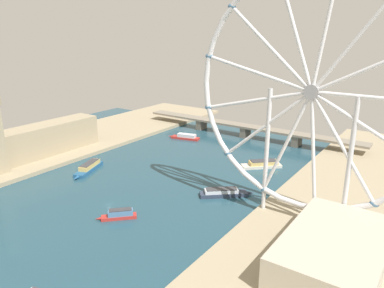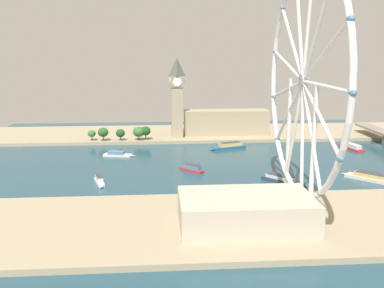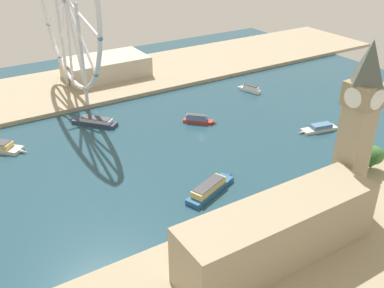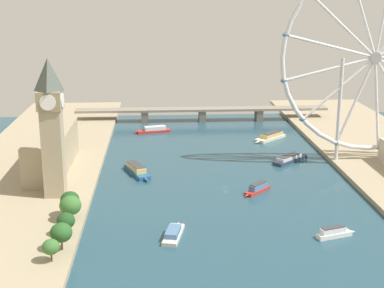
{
  "view_description": "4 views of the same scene",
  "coord_description": "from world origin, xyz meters",
  "px_view_note": "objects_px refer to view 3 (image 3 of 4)",
  "views": [
    {
      "loc": [
        158.66,
        -138.32,
        102.32
      ],
      "look_at": [
        -0.02,
        88.73,
        16.0
      ],
      "focal_mm": 34.51,
      "sensor_mm": 36.0,
      "label": 1
    },
    {
      "loc": [
        338.02,
        -33.08,
        90.7
      ],
      "look_at": [
        1.38,
        -7.62,
        17.24
      ],
      "focal_mm": 41.84,
      "sensor_mm": 36.0,
      "label": 2
    },
    {
      "loc": [
        -204.76,
        135.26,
        124.88
      ],
      "look_at": [
        -23.53,
        21.77,
        11.07
      ],
      "focal_mm": 41.14,
      "sensor_mm": 36.0,
      "label": 3
    },
    {
      "loc": [
        -40.02,
        -320.92,
        115.76
      ],
      "look_at": [
        -16.46,
        64.02,
        10.27
      ],
      "focal_mm": 52.81,
      "sensor_mm": 36.0,
      "label": 4
    }
  ],
  "objects_px": {
    "parliament_block": "(279,231)",
    "riverside_hall": "(106,67)",
    "tour_boat_6": "(250,89)",
    "tour_boat_5": "(198,119)",
    "clock_tower": "(358,126)",
    "tour_boat_0": "(319,128)",
    "tour_boat_4": "(210,188)",
    "tour_boat_1": "(94,122)"
  },
  "relations": [
    {
      "from": "riverside_hall",
      "to": "tour_boat_5",
      "type": "height_order",
      "value": "riverside_hall"
    },
    {
      "from": "tour_boat_1",
      "to": "tour_boat_4",
      "type": "distance_m",
      "value": 107.85
    },
    {
      "from": "parliament_block",
      "to": "tour_boat_6",
      "type": "bearing_deg",
      "value": -35.52
    },
    {
      "from": "tour_boat_4",
      "to": "tour_boat_6",
      "type": "relative_size",
      "value": 1.71
    },
    {
      "from": "tour_boat_0",
      "to": "tour_boat_5",
      "type": "distance_m",
      "value": 78.71
    },
    {
      "from": "riverside_hall",
      "to": "tour_boat_6",
      "type": "relative_size",
      "value": 3.13
    },
    {
      "from": "clock_tower",
      "to": "riverside_hall",
      "type": "distance_m",
      "value": 232.54
    },
    {
      "from": "clock_tower",
      "to": "parliament_block",
      "type": "bearing_deg",
      "value": 101.58
    },
    {
      "from": "clock_tower",
      "to": "tour_boat_4",
      "type": "xyz_separation_m",
      "value": [
        44.24,
        45.18,
        -40.9
      ]
    },
    {
      "from": "tour_boat_6",
      "to": "tour_boat_4",
      "type": "bearing_deg",
      "value": 116.25
    },
    {
      "from": "parliament_block",
      "to": "riverside_hall",
      "type": "height_order",
      "value": "parliament_block"
    },
    {
      "from": "clock_tower",
      "to": "parliament_block",
      "type": "height_order",
      "value": "clock_tower"
    },
    {
      "from": "tour_boat_1",
      "to": "tour_boat_4",
      "type": "xyz_separation_m",
      "value": [
        -105.94,
        -20.21,
        0.34
      ]
    },
    {
      "from": "tour_boat_6",
      "to": "parliament_block",
      "type": "bearing_deg",
      "value": 127.21
    },
    {
      "from": "tour_boat_6",
      "to": "riverside_hall",
      "type": "bearing_deg",
      "value": 26.89
    },
    {
      "from": "tour_boat_5",
      "to": "riverside_hall",
      "type": "bearing_deg",
      "value": 143.7
    },
    {
      "from": "tour_boat_6",
      "to": "tour_boat_1",
      "type": "bearing_deg",
      "value": 69.48
    },
    {
      "from": "tour_boat_1",
      "to": "tour_boat_5",
      "type": "height_order",
      "value": "tour_boat_5"
    },
    {
      "from": "tour_boat_0",
      "to": "tour_boat_6",
      "type": "distance_m",
      "value": 78.15
    },
    {
      "from": "tour_boat_1",
      "to": "tour_boat_5",
      "type": "bearing_deg",
      "value": -160.16
    },
    {
      "from": "clock_tower",
      "to": "tour_boat_5",
      "type": "height_order",
      "value": "clock_tower"
    },
    {
      "from": "tour_boat_0",
      "to": "tour_boat_6",
      "type": "xyz_separation_m",
      "value": [
        77.96,
        -5.39,
        0.52
      ]
    },
    {
      "from": "riverside_hall",
      "to": "tour_boat_0",
      "type": "xyz_separation_m",
      "value": [
        -163.77,
        -77.94,
        -8.99
      ]
    },
    {
      "from": "clock_tower",
      "to": "tour_boat_1",
      "type": "bearing_deg",
      "value": 23.53
    },
    {
      "from": "tour_boat_5",
      "to": "tour_boat_6",
      "type": "relative_size",
      "value": 0.89
    },
    {
      "from": "tour_boat_0",
      "to": "riverside_hall",
      "type": "bearing_deg",
      "value": -52.44
    },
    {
      "from": "tour_boat_0",
      "to": "tour_boat_1",
      "type": "bearing_deg",
      "value": -23.44
    },
    {
      "from": "tour_boat_4",
      "to": "tour_boat_5",
      "type": "bearing_deg",
      "value": 40.45
    },
    {
      "from": "parliament_block",
      "to": "riverside_hall",
      "type": "relative_size",
      "value": 1.29
    },
    {
      "from": "riverside_hall",
      "to": "tour_boat_6",
      "type": "distance_m",
      "value": 119.91
    },
    {
      "from": "tour_boat_1",
      "to": "tour_boat_6",
      "type": "relative_size",
      "value": 1.43
    },
    {
      "from": "parliament_block",
      "to": "tour_boat_6",
      "type": "height_order",
      "value": "parliament_block"
    },
    {
      "from": "clock_tower",
      "to": "tour_boat_5",
      "type": "bearing_deg",
      "value": 2.89
    },
    {
      "from": "tour_boat_0",
      "to": "tour_boat_5",
      "type": "bearing_deg",
      "value": -28.82
    },
    {
      "from": "tour_boat_6",
      "to": "clock_tower",
      "type": "bearing_deg",
      "value": 140.34
    },
    {
      "from": "parliament_block",
      "to": "riverside_hall",
      "type": "bearing_deg",
      "value": -6.26
    },
    {
      "from": "parliament_block",
      "to": "tour_boat_5",
      "type": "xyz_separation_m",
      "value": [
        127.12,
        -44.75,
        -13.01
      ]
    },
    {
      "from": "clock_tower",
      "to": "tour_boat_4",
      "type": "height_order",
      "value": "clock_tower"
    },
    {
      "from": "clock_tower",
      "to": "parliament_block",
      "type": "xyz_separation_m",
      "value": [
        -10.38,
        50.64,
        -28.03
      ]
    },
    {
      "from": "clock_tower",
      "to": "tour_boat_1",
      "type": "height_order",
      "value": "clock_tower"
    },
    {
      "from": "clock_tower",
      "to": "tour_boat_0",
      "type": "distance_m",
      "value": 94.09
    },
    {
      "from": "parliament_block",
      "to": "tour_boat_5",
      "type": "relative_size",
      "value": 4.5
    }
  ]
}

